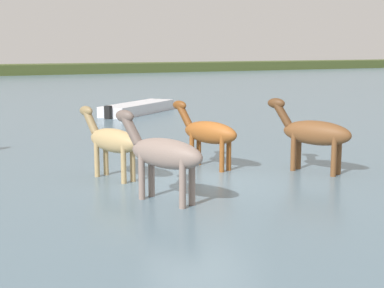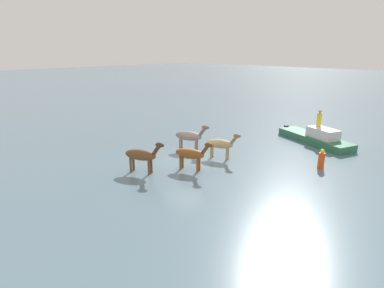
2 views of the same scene
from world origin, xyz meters
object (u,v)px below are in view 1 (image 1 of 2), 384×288
at_px(horse_lead, 208,132).
at_px(horse_gray_outer, 163,153).
at_px(horse_pinto_flank, 313,133).
at_px(boat_launch_far, 138,110).
at_px(horse_dun_straggler, 112,140).

xyz_separation_m(horse_lead, horse_gray_outer, (-2.41, -2.48, 0.06)).
bearing_deg(horse_pinto_flank, boat_launch_far, -28.91).
distance_m(horse_pinto_flank, boat_launch_far, 14.47).
distance_m(horse_pinto_flank, horse_dun_straggler, 5.08).
distance_m(horse_dun_straggler, boat_launch_far, 14.03).
bearing_deg(horse_lead, horse_gray_outer, 115.42).
relative_size(horse_gray_outer, horse_dun_straggler, 1.06).
height_order(horse_lead, boat_launch_far, horse_lead).
bearing_deg(horse_lead, boat_launch_far, -34.08).
bearing_deg(horse_pinto_flank, horse_dun_straggler, 46.05).
xyz_separation_m(horse_lead, boat_launch_far, (3.10, 12.75, -0.78)).
relative_size(horse_pinto_flank, horse_lead, 1.04).
bearing_deg(horse_dun_straggler, horse_lead, -108.62).
bearing_deg(horse_gray_outer, horse_dun_straggler, -18.54).
relative_size(horse_lead, boat_launch_far, 0.46).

